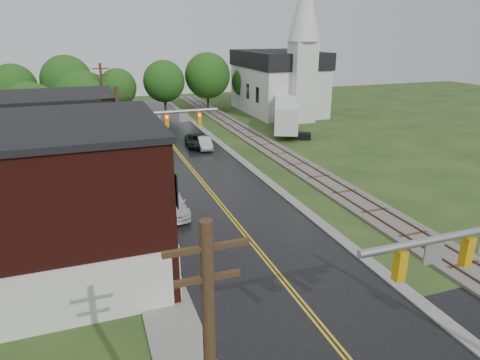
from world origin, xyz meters
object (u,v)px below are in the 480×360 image
brick_building (19,206)px  pickup_white (170,203)px  utility_pole_c (104,102)px  sedan_silver (205,143)px  semi_trailer (286,113)px  church (281,76)px  tree_left_c (33,114)px  traffic_signal_far (158,128)px  suv_dark (196,141)px  tree_left_e (85,99)px  utility_pole_b (122,150)px

brick_building → pickup_white: 11.04m
utility_pole_c → sedan_silver: utility_pole_c is taller
brick_building → semi_trailer: (27.81, 27.04, -1.81)m
sedan_silver → pickup_white: (-6.98, -16.20, 0.10)m
church → tree_left_c: church is taller
church → semi_trailer: 13.08m
utility_pole_c → traffic_signal_far: bearing=-78.9°
traffic_signal_far → pickup_white: bearing=-93.7°
suv_dark → semi_trailer: size_ratio=0.38×
brick_building → tree_left_e: 31.12m
utility_pole_b → church: bearing=49.8°
church → pickup_white: bearing=-126.1°
utility_pole_b → semi_trailer: bearing=42.2°
tree_left_c → sedan_silver: tree_left_c is taller
church → brick_building: bearing=-130.0°
tree_left_e → utility_pole_c: bearing=-42.8°
brick_building → tree_left_e: size_ratio=1.75×
brick_building → sedan_silver: (15.61, 22.19, -3.50)m
brick_building → semi_trailer: size_ratio=1.14×
church → utility_pole_b: church is taller
brick_building → traffic_signal_far: bearing=53.1°
traffic_signal_far → utility_pole_b: utility_pole_b is taller
semi_trailer → pickup_white: bearing=-132.3°
semi_trailer → utility_pole_c: bearing=174.9°
utility_pole_b → suv_dark: bearing=60.5°
tree_left_e → semi_trailer: size_ratio=0.65×
tree_left_c → suv_dark: 16.86m
utility_pole_b → pickup_white: size_ratio=1.74×
traffic_signal_far → pickup_white: (-0.39, -6.01, -4.22)m
church → semi_trailer: (-4.68, -11.70, -3.50)m
tree_left_c → suv_dark: bearing=-5.1°
sedan_silver → utility_pole_b: bearing=-116.1°
church → utility_pole_c: (-26.80, -9.74, -1.11)m
utility_pole_b → semi_trailer: (22.12, 20.04, -2.38)m
utility_pole_b → tree_left_c: bearing=111.5°
utility_pole_b → sedan_silver: size_ratio=2.28×
traffic_signal_far → suv_dark: 13.60m
traffic_signal_far → utility_pole_c: (-3.33, 17.00, -0.25)m
suv_dark → pickup_white: size_ratio=0.92×
suv_dark → semi_trailer: bearing=21.4°
traffic_signal_far → suv_dark: size_ratio=1.54×
tree_left_c → pickup_white: (9.99, -18.91, -3.76)m
tree_left_e → semi_trailer: tree_left_e is taller
sedan_silver → semi_trailer: semi_trailer is taller
sedan_silver → suv_dark: bearing=123.5°
tree_left_c → utility_pole_c: bearing=30.2°
suv_dark → sedan_silver: bearing=-57.9°
utility_pole_b → suv_dark: 19.32m
utility_pole_c → semi_trailer: utility_pole_c is taller
semi_trailer → tree_left_c: bearing=-175.8°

